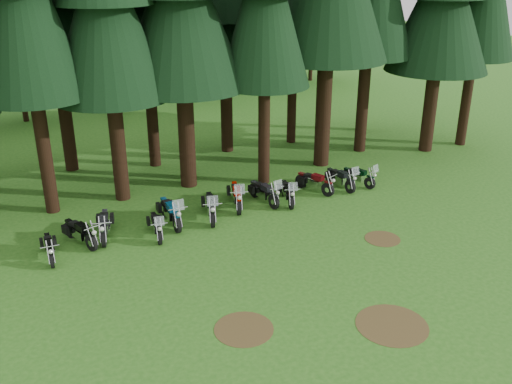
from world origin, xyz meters
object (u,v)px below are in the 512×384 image
(motorcycle_5, at_px, (211,208))
(motorcycle_6, at_px, (237,196))
(motorcycle_3, at_px, (157,227))
(motorcycle_11, at_px, (358,177))
(motorcycle_9, at_px, (314,183))
(motorcycle_10, at_px, (340,179))
(motorcycle_2, at_px, (104,226))
(motorcycle_4, at_px, (171,213))
(motorcycle_7, at_px, (264,193))
(motorcycle_1, at_px, (80,233))
(motorcycle_0, at_px, (49,249))
(motorcycle_8, at_px, (288,193))

(motorcycle_5, height_order, motorcycle_6, motorcycle_6)
(motorcycle_3, distance_m, motorcycle_11, 10.40)
(motorcycle_9, relative_size, motorcycle_11, 1.06)
(motorcycle_3, xyz_separation_m, motorcycle_5, (2.57, 0.46, 0.08))
(motorcycle_9, xyz_separation_m, motorcycle_10, (1.35, -0.21, 0.00))
(motorcycle_2, distance_m, motorcycle_11, 12.20)
(motorcycle_4, distance_m, motorcycle_10, 8.51)
(motorcycle_2, relative_size, motorcycle_5, 0.95)
(motorcycle_9, bearing_deg, motorcycle_5, 165.24)
(motorcycle_10, bearing_deg, motorcycle_9, 169.55)
(motorcycle_7, bearing_deg, motorcycle_6, 167.11)
(motorcycle_10, bearing_deg, motorcycle_4, 176.87)
(motorcycle_5, bearing_deg, motorcycle_1, -163.73)
(motorcycle_2, xyz_separation_m, motorcycle_10, (11.20, -0.39, -0.02))
(motorcycle_5, height_order, motorcycle_11, motorcycle_5)
(motorcycle_11, bearing_deg, motorcycle_1, 164.65)
(motorcycle_10, bearing_deg, motorcycle_11, -8.10)
(motorcycle_5, height_order, motorcycle_7, motorcycle_5)
(motorcycle_3, height_order, motorcycle_4, motorcycle_4)
(motorcycle_1, xyz_separation_m, motorcycle_4, (3.67, -0.05, 0.06))
(motorcycle_1, xyz_separation_m, motorcycle_6, (6.85, 0.18, 0.05))
(motorcycle_7, bearing_deg, motorcycle_0, 179.58)
(motorcycle_1, relative_size, motorcycle_11, 1.07)
(motorcycle_4, xyz_separation_m, motorcycle_10, (8.50, -0.21, -0.06))
(motorcycle_9, distance_m, motorcycle_11, 2.37)
(motorcycle_6, distance_m, motorcycle_9, 3.99)
(motorcycle_5, xyz_separation_m, motorcycle_9, (5.48, 0.31, -0.05))
(motorcycle_5, xyz_separation_m, motorcycle_10, (6.83, 0.10, -0.04))
(motorcycle_2, height_order, motorcycle_3, motorcycle_3)
(motorcycle_2, distance_m, motorcycle_4, 2.70)
(motorcycle_2, bearing_deg, motorcycle_9, 16.95)
(motorcycle_0, relative_size, motorcycle_9, 0.92)
(motorcycle_0, relative_size, motorcycle_3, 0.97)
(motorcycle_4, distance_m, motorcycle_6, 3.18)
(motorcycle_4, distance_m, motorcycle_7, 4.46)
(motorcycle_0, bearing_deg, motorcycle_1, 31.76)
(motorcycle_2, height_order, motorcycle_9, motorcycle_2)
(motorcycle_6, relative_size, motorcycle_7, 1.04)
(motorcycle_1, distance_m, motorcycle_8, 9.08)
(motorcycle_4, height_order, motorcycle_11, motorcycle_4)
(motorcycle_8, bearing_deg, motorcycle_9, 34.31)
(motorcycle_0, xyz_separation_m, motorcycle_3, (4.03, -0.20, 0.02))
(motorcycle_3, distance_m, motorcycle_7, 5.41)
(motorcycle_7, bearing_deg, motorcycle_2, 174.77)
(motorcycle_0, bearing_deg, motorcycle_6, 11.20)
(motorcycle_0, height_order, motorcycle_7, motorcycle_7)
(motorcycle_4, relative_size, motorcycle_11, 1.22)
(motorcycle_1, distance_m, motorcycle_6, 6.85)
(motorcycle_2, height_order, motorcycle_6, motorcycle_6)
(motorcycle_0, xyz_separation_m, motorcycle_9, (12.08, 0.56, 0.05))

